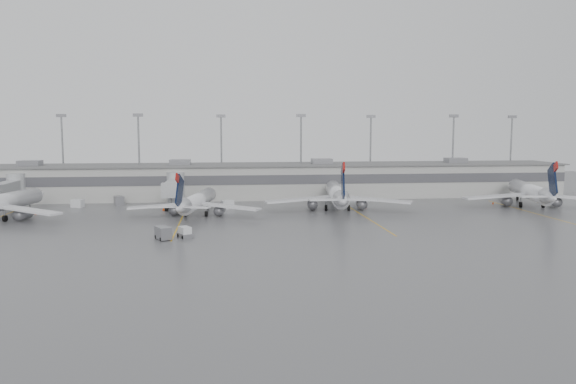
{
  "coord_description": "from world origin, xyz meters",
  "views": [
    {
      "loc": [
        -9.53,
        -80.54,
        16.85
      ],
      "look_at": [
        2.55,
        24.0,
        5.0
      ],
      "focal_mm": 35.0,
      "sensor_mm": 36.0,
      "label": 1
    }
  ],
  "objects": [
    {
      "name": "jet_mid_left",
      "position": [
        -14.85,
        28.7,
        2.94
      ],
      "size": [
        25.64,
        29.01,
        9.47
      ],
      "rotation": [
        0.0,
        0.0,
        -0.19
      ],
      "color": "silver",
      "rests_on": "ground"
    },
    {
      "name": "cone_c",
      "position": [
        21.0,
        36.84,
        0.31
      ],
      "size": [
        0.39,
        0.39,
        0.62
      ],
      "primitive_type": "cone",
      "color": "#E64104",
      "rests_on": "ground"
    },
    {
      "name": "light_masts",
      "position": [
        0.0,
        63.75,
        12.03
      ],
      "size": [
        142.4,
        8.0,
        20.6
      ],
      "color": "gray",
      "rests_on": "ground"
    },
    {
      "name": "jet_bridge_left",
      "position": [
        -55.5,
        45.72,
        3.87
      ],
      "size": [
        4.0,
        17.2,
        7.0
      ],
      "color": "#939597",
      "rests_on": "ground"
    },
    {
      "name": "baggage_cart",
      "position": [
        -18.82,
        5.67,
        1.03
      ],
      "size": [
        2.94,
        3.54,
        1.98
      ],
      "rotation": [
        0.0,
        0.0,
        0.46
      ],
      "color": "slate",
      "rests_on": "ground"
    },
    {
      "name": "jet_bridge_right",
      "position": [
        -20.5,
        45.72,
        3.87
      ],
      "size": [
        4.0,
        17.2,
        7.0
      ],
      "color": "#939597",
      "rests_on": "ground"
    },
    {
      "name": "baggage_tug",
      "position": [
        -15.62,
        6.87,
        0.66
      ],
      "size": [
        2.61,
        3.08,
        1.7
      ],
      "rotation": [
        0.0,
        0.0,
        0.46
      ],
      "color": "silver",
      "rests_on": "ground"
    },
    {
      "name": "cone_a",
      "position": [
        -46.73,
        34.57,
        0.3
      ],
      "size": [
        0.37,
        0.37,
        0.6
      ],
      "primitive_type": "cone",
      "color": "#E64104",
      "rests_on": "ground"
    },
    {
      "name": "gse_loader",
      "position": [
        -32.79,
        47.06,
        0.96
      ],
      "size": [
        2.8,
        3.53,
        1.92
      ],
      "primitive_type": "cube",
      "rotation": [
        0.0,
        0.0,
        0.32
      ],
      "color": "slate",
      "rests_on": "ground"
    },
    {
      "name": "jet_far_right",
      "position": [
        56.57,
        32.87,
        3.37
      ],
      "size": [
        28.86,
        32.78,
        10.83
      ],
      "rotation": [
        0.0,
        0.0,
        -0.26
      ],
      "color": "silver",
      "rests_on": "ground"
    },
    {
      "name": "stand_markings",
      "position": [
        -0.0,
        24.0,
        0.01
      ],
      "size": [
        105.25,
        40.0,
        0.01
      ],
      "color": "#EAA80D",
      "rests_on": "ground"
    },
    {
      "name": "cone_d",
      "position": [
        50.78,
        38.58,
        0.3
      ],
      "size": [
        0.37,
        0.37,
        0.6
      ],
      "primitive_type": "cone",
      "color": "#E64104",
      "rests_on": "ground"
    },
    {
      "name": "cone_b",
      "position": [
        -22.0,
        36.9,
        0.4
      ],
      "size": [
        0.5,
        0.5,
        0.8
      ],
      "primitive_type": "cone",
      "color": "#E64104",
      "rests_on": "ground"
    },
    {
      "name": "terminal",
      "position": [
        -0.01,
        57.98,
        4.17
      ],
      "size": [
        152.0,
        17.0,
        9.45
      ],
      "color": "#A1A19C",
      "rests_on": "ground"
    },
    {
      "name": "jet_mid_right",
      "position": [
        13.89,
        33.06,
        3.42
      ],
      "size": [
        30.06,
        33.89,
        10.99
      ],
      "rotation": [
        0.0,
        0.0,
        -0.13
      ],
      "color": "silver",
      "rests_on": "ground"
    },
    {
      "name": "gse_uld_a",
      "position": [
        -40.95,
        43.9,
        0.86
      ],
      "size": [
        2.81,
        2.29,
        1.72
      ],
      "primitive_type": "cube",
      "rotation": [
        0.0,
        0.0,
        -0.32
      ],
      "color": "silver",
      "rests_on": "ground"
    },
    {
      "name": "gse_uld_c",
      "position": [
        18.08,
        38.6,
        0.97
      ],
      "size": [
        3.19,
        2.62,
        1.95
      ],
      "primitive_type": "cube",
      "rotation": [
        0.0,
        0.0,
        0.32
      ],
      "color": "silver",
      "rests_on": "ground"
    },
    {
      "name": "gse_uld_b",
      "position": [
        -8.75,
        38.36,
        0.87
      ],
      "size": [
        2.88,
        2.4,
        1.75
      ],
      "primitive_type": "cube",
      "rotation": [
        0.0,
        0.0,
        0.36
      ],
      "color": "silver",
      "rests_on": "ground"
    },
    {
      "name": "ground",
      "position": [
        0.0,
        0.0,
        0.0
      ],
      "size": [
        260.0,
        260.0,
        0.0
      ],
      "primitive_type": "plane",
      "color": "#4C4C4F",
      "rests_on": "ground"
    }
  ]
}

